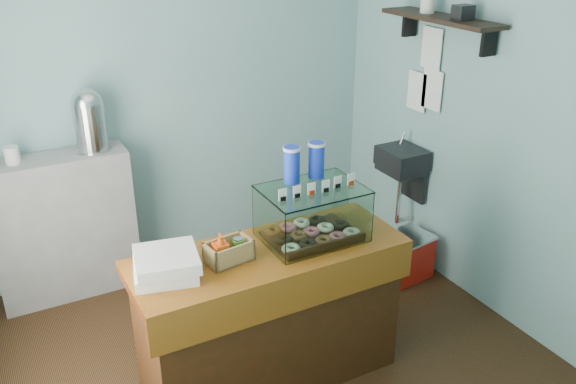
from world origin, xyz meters
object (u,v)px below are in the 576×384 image
display_case (310,209)px  coffee_urn (89,119)px  counter (270,315)px  red_cooler (405,256)px

display_case → coffee_urn: size_ratio=1.28×
counter → display_case: 0.68m
counter → display_case: size_ratio=2.75×
display_case → red_cooler: display_case is taller
counter → display_case: display_case is taller
display_case → coffee_urn: 1.79m
display_case → red_cooler: (1.16, 0.48, -0.89)m
display_case → red_cooler: 1.54m
coffee_urn → red_cooler: (2.08, -1.04, -1.16)m
counter → display_case: (0.30, 0.05, 0.61)m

